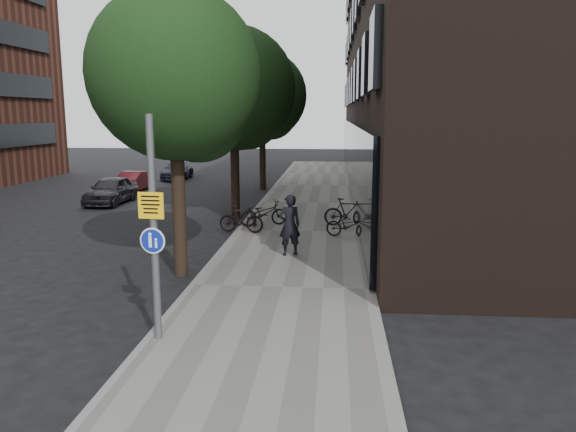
# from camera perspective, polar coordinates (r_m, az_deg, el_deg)

# --- Properties ---
(ground) EXTENTS (120.00, 120.00, 0.00)m
(ground) POSITION_cam_1_polar(r_m,az_deg,el_deg) (10.82, -3.58, -13.08)
(ground) COLOR black
(ground) RESTS_ON ground
(sidewalk) EXTENTS (4.50, 60.00, 0.12)m
(sidewalk) POSITION_cam_1_polar(r_m,az_deg,el_deg) (20.31, 1.15, -1.70)
(sidewalk) COLOR slate
(sidewalk) RESTS_ON ground
(curb_edge) EXTENTS (0.15, 60.00, 0.13)m
(curb_edge) POSITION_cam_1_polar(r_m,az_deg,el_deg) (20.56, -5.12, -1.57)
(curb_edge) COLOR slate
(curb_edge) RESTS_ON ground
(building_right_dark_brick) EXTENTS (12.00, 40.00, 18.00)m
(building_right_dark_brick) POSITION_cam_1_polar(r_m,az_deg,el_deg) (32.93, 17.88, 18.09)
(building_right_dark_brick) COLOR black
(building_right_dark_brick) RESTS_ON ground
(street_tree_near) EXTENTS (4.40, 4.40, 7.50)m
(street_tree_near) POSITION_cam_1_polar(r_m,az_deg,el_deg) (15.03, -11.03, 13.25)
(street_tree_near) COLOR black
(street_tree_near) RESTS_ON ground
(street_tree_mid) EXTENTS (5.00, 5.00, 7.80)m
(street_tree_mid) POSITION_cam_1_polar(r_m,az_deg,el_deg) (23.32, -5.30, 12.31)
(street_tree_mid) COLOR black
(street_tree_mid) RESTS_ON ground
(street_tree_far) EXTENTS (5.00, 5.00, 7.80)m
(street_tree_far) POSITION_cam_1_polar(r_m,az_deg,el_deg) (32.22, -2.49, 11.79)
(street_tree_far) COLOR black
(street_tree_far) RESTS_ON ground
(signpost) EXTENTS (0.48, 0.14, 4.18)m
(signpost) POSITION_cam_1_polar(r_m,az_deg,el_deg) (10.53, -13.47, -1.27)
(signpost) COLOR #595B5E
(signpost) RESTS_ON sidewalk
(pedestrian) EXTENTS (0.78, 0.65, 1.84)m
(pedestrian) POSITION_cam_1_polar(r_m,az_deg,el_deg) (16.68, 0.15, -0.92)
(pedestrian) COLOR black
(pedestrian) RESTS_ON sidewalk
(parked_bike_facade_near) EXTENTS (1.71, 1.07, 0.85)m
(parked_bike_facade_near) POSITION_cam_1_polar(r_m,az_deg,el_deg) (19.26, 6.19, -0.95)
(parked_bike_facade_near) COLOR black
(parked_bike_facade_near) RESTS_ON sidewalk
(parked_bike_facade_far) EXTENTS (1.82, 0.74, 1.06)m
(parked_bike_facade_far) POSITION_cam_1_polar(r_m,az_deg,el_deg) (21.17, 6.06, 0.37)
(parked_bike_facade_far) COLOR black
(parked_bike_facade_far) RESTS_ON sidewalk
(parked_bike_curb_near) EXTENTS (1.93, 1.30, 0.96)m
(parked_bike_curb_near) POSITION_cam_1_polar(r_m,az_deg,el_deg) (21.22, -2.46, 0.30)
(parked_bike_curb_near) COLOR black
(parked_bike_curb_near) RESTS_ON sidewalk
(parked_bike_curb_far) EXTENTS (1.68, 0.70, 0.98)m
(parked_bike_curb_far) POSITION_cam_1_polar(r_m,az_deg,el_deg) (20.04, -4.77, -0.30)
(parked_bike_curb_far) COLOR black
(parked_bike_curb_far) RESTS_ON sidewalk
(parked_car_near) EXTENTS (1.65, 3.93, 1.33)m
(parked_car_near) POSITION_cam_1_polar(r_m,az_deg,el_deg) (28.41, -17.55, 2.52)
(parked_car_near) COLOR black
(parked_car_near) RESTS_ON ground
(parked_car_mid) EXTENTS (1.38, 3.48, 1.12)m
(parked_car_mid) POSITION_cam_1_polar(r_m,az_deg,el_deg) (32.45, -15.59, 3.36)
(parked_car_mid) COLOR #54181D
(parked_car_mid) RESTS_ON ground
(parked_car_far) EXTENTS (1.78, 4.00, 1.14)m
(parked_car_far) POSITION_cam_1_polar(r_m,az_deg,el_deg) (38.12, -11.18, 4.55)
(parked_car_far) COLOR black
(parked_car_far) RESTS_ON ground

